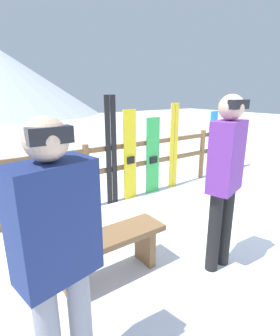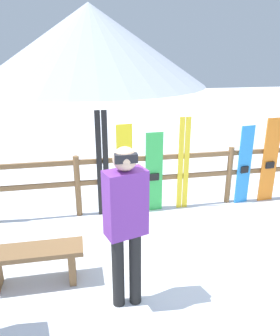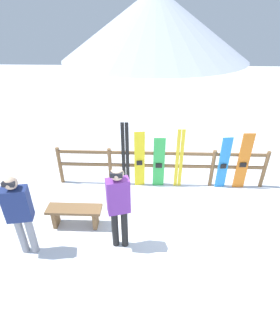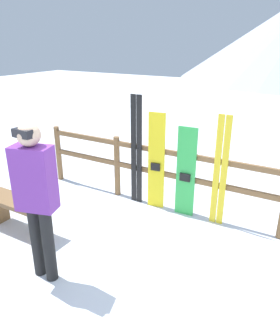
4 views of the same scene
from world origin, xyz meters
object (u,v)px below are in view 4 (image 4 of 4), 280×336
ski_pair_black (136,151)px  ski_pair_yellow (220,172)px  bench (18,209)px  snowboard_green (186,173)px  snowboard_yellow (156,162)px  person_purple (36,192)px

ski_pair_black → ski_pair_yellow: ski_pair_black is taller
bench → snowboard_green: bearing=41.5°
ski_pair_black → ski_pair_yellow: bearing=0.0°
bench → snowboard_yellow: 2.15m
ski_pair_black → snowboard_green: 0.89m
ski_pair_black → person_purple: bearing=-88.3°
ski_pair_yellow → person_purple: bearing=-121.5°
person_purple → snowboard_yellow: size_ratio=1.16×
bench → ski_pair_black: bearing=59.2°
snowboard_yellow → bench: bearing=-129.4°
person_purple → snowboard_yellow: person_purple is taller
ski_pair_black → snowboard_green: ski_pair_black is taller
ski_pair_black → snowboard_yellow: ski_pair_black is taller
snowboard_yellow → snowboard_green: bearing=-0.0°
bench → snowboard_green: size_ratio=0.83×
ski_pair_black → ski_pair_yellow: 1.39m
ski_pair_black → snowboard_yellow: 0.38m
person_purple → ski_pair_black: person_purple is taller
ski_pair_black → snowboard_green: bearing=-0.2°
ski_pair_black → snowboard_green: (0.87, -0.00, -0.20)m
snowboard_yellow → snowboard_green: (0.50, -0.00, -0.08)m
snowboard_green → ski_pair_yellow: 0.53m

